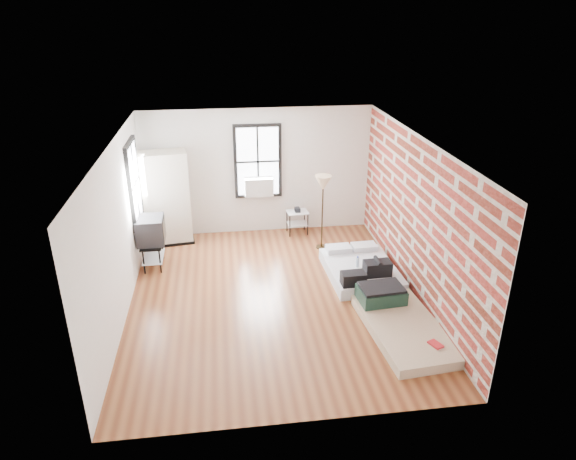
{
  "coord_description": "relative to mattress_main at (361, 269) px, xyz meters",
  "views": [
    {
      "loc": [
        -0.79,
        -7.83,
        4.8
      ],
      "look_at": [
        0.31,
        0.3,
        1.17
      ],
      "focal_mm": 32.0,
      "sensor_mm": 36.0,
      "label": 1
    }
  ],
  "objects": [
    {
      "name": "side_table",
      "position": [
        -0.9,
        2.16,
        0.26
      ],
      "size": [
        0.49,
        0.41,
        0.62
      ],
      "rotation": [
        0.0,
        0.0,
        0.07
      ],
      "color": "black",
      "rests_on": "ground"
    },
    {
      "name": "mattress_bare",
      "position": [
        0.16,
        -1.73,
        -0.02
      ],
      "size": [
        1.25,
        2.14,
        0.44
      ],
      "rotation": [
        0.0,
        0.0,
        0.09
      ],
      "color": "#C2AA8C",
      "rests_on": "ground"
    },
    {
      "name": "ground",
      "position": [
        -1.75,
        -0.56,
        -0.15
      ],
      "size": [
        6.0,
        6.0,
        0.0
      ],
      "primitive_type": "plane",
      "color": "#5E2D18",
      "rests_on": "ground"
    },
    {
      "name": "mattress_main",
      "position": [
        0.0,
        0.0,
        0.0
      ],
      "size": [
        1.31,
        1.74,
        0.55
      ],
      "rotation": [
        0.0,
        0.0,
        0.04
      ],
      "color": "white",
      "rests_on": "ground"
    },
    {
      "name": "floor_lamp",
      "position": [
        -0.5,
        1.34,
        1.23
      ],
      "size": [
        0.34,
        0.34,
        1.61
      ],
      "color": "black",
      "rests_on": "ground"
    },
    {
      "name": "wardrobe",
      "position": [
        -3.75,
        2.09,
        0.86
      ],
      "size": [
        1.09,
        0.72,
        2.02
      ],
      "rotation": [
        0.0,
        0.0,
        0.14
      ],
      "color": "black",
      "rests_on": "ground"
    },
    {
      "name": "tv_stand",
      "position": [
        -3.96,
        0.95,
        0.59
      ],
      "size": [
        0.53,
        0.74,
        1.03
      ],
      "rotation": [
        0.0,
        0.0,
        0.01
      ],
      "color": "black",
      "rests_on": "ground"
    },
    {
      "name": "room_shell",
      "position": [
        -1.51,
        -0.2,
        1.59
      ],
      "size": [
        5.02,
        6.02,
        2.8
      ],
      "color": "silver",
      "rests_on": "ground"
    }
  ]
}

